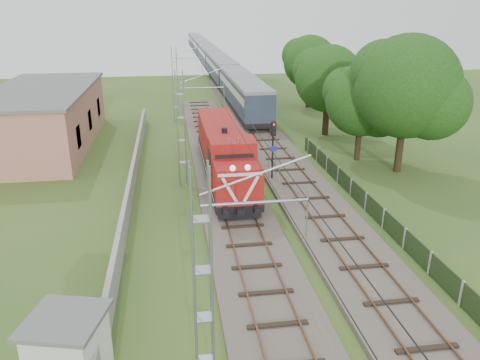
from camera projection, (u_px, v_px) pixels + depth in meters
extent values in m
plane|color=#2F5821|center=(254.00, 266.00, 22.80)|extent=(140.00, 140.00, 0.00)
cube|color=#6B6054|center=(235.00, 207.00, 29.25)|extent=(4.20, 70.00, 0.30)
cube|color=black|center=(235.00, 204.00, 29.18)|extent=(2.40, 70.00, 0.10)
cube|color=brown|center=(221.00, 203.00, 29.03)|extent=(0.08, 70.00, 0.05)
cube|color=brown|center=(248.00, 202.00, 29.27)|extent=(0.08, 70.00, 0.05)
cube|color=#6B6054|center=(270.00, 146.00, 42.01)|extent=(4.20, 80.00, 0.30)
cube|color=black|center=(270.00, 144.00, 41.94)|extent=(2.40, 80.00, 0.10)
cube|color=brown|center=(260.00, 144.00, 41.80)|extent=(0.08, 80.00, 0.05)
cube|color=brown|center=(279.00, 143.00, 42.04)|extent=(0.08, 80.00, 0.05)
cylinder|color=gray|center=(255.00, 203.00, 12.82)|extent=(3.00, 0.08, 0.08)
cylinder|color=gray|center=(202.00, 88.00, 31.38)|extent=(3.00, 0.08, 0.08)
cylinder|color=gray|center=(188.00, 58.00, 49.94)|extent=(3.00, 0.08, 0.08)
cylinder|color=black|center=(224.00, 106.00, 32.04)|extent=(0.03, 70.00, 0.03)
cylinder|color=black|center=(224.00, 87.00, 31.59)|extent=(0.03, 70.00, 0.03)
cube|color=#9E9E99|center=(133.00, 176.00, 32.77)|extent=(0.25, 40.00, 1.50)
cube|color=#B46D61|center=(44.00, 118.00, 42.12)|extent=(8.00, 20.00, 5.00)
cube|color=#606060|center=(40.00, 89.00, 41.22)|extent=(8.40, 20.40, 0.25)
cube|color=black|center=(78.00, 137.00, 37.20)|extent=(0.10, 1.60, 1.80)
cube|color=black|center=(89.00, 120.00, 42.77)|extent=(0.10, 1.60, 1.80)
cube|color=black|center=(98.00, 107.00, 48.34)|extent=(0.10, 1.60, 1.80)
cube|color=black|center=(384.00, 219.00, 26.50)|extent=(0.05, 32.00, 1.15)
cube|color=#9E9E99|center=(308.00, 146.00, 40.42)|extent=(0.12, 0.12, 1.20)
cube|color=black|center=(224.00, 166.00, 34.14)|extent=(2.82, 15.97, 0.47)
cube|color=black|center=(234.00, 196.00, 29.44)|extent=(2.07, 3.38, 0.47)
cube|color=black|center=(217.00, 150.00, 39.03)|extent=(2.07, 3.38, 0.47)
cube|color=black|center=(240.00, 215.00, 26.94)|extent=(2.44, 0.23, 0.33)
cube|color=#A51812|center=(237.00, 181.00, 27.36)|extent=(2.72, 2.35, 2.16)
sphere|color=white|center=(233.00, 168.00, 25.84)|extent=(0.34, 0.34, 0.34)
sphere|color=white|center=(248.00, 167.00, 25.95)|extent=(0.34, 0.34, 0.34)
cube|color=silver|center=(230.00, 190.00, 26.19)|extent=(0.94, 0.06, 1.57)
cube|color=silver|center=(251.00, 189.00, 26.36)|extent=(0.94, 0.06, 1.57)
cube|color=silver|center=(240.00, 175.00, 25.96)|extent=(2.54, 0.06, 0.17)
cube|color=#A51812|center=(232.00, 163.00, 29.35)|extent=(2.82, 2.25, 3.01)
cube|color=black|center=(235.00, 161.00, 28.13)|extent=(2.35, 0.06, 0.85)
cube|color=#A51812|center=(220.00, 139.00, 35.77)|extent=(2.63, 11.37, 2.44)
cylinder|color=black|center=(224.00, 131.00, 32.64)|extent=(0.41, 0.41, 0.38)
cylinder|color=gray|center=(229.00, 141.00, 28.05)|extent=(0.11, 0.11, 0.33)
cylinder|color=gray|center=(238.00, 140.00, 28.13)|extent=(0.11, 0.11, 0.33)
cube|color=black|center=(243.00, 104.00, 56.39)|extent=(2.98, 22.63, 0.51)
cube|color=#2E3D4E|center=(243.00, 91.00, 55.83)|extent=(3.09, 22.63, 2.78)
cube|color=beige|center=(243.00, 86.00, 55.65)|extent=(3.13, 21.72, 0.77)
cube|color=gray|center=(243.00, 78.00, 55.29)|extent=(3.14, 22.63, 0.36)
cube|color=black|center=(221.00, 77.00, 78.35)|extent=(2.98, 22.63, 0.51)
cube|color=#2E3D4E|center=(221.00, 67.00, 77.78)|extent=(3.09, 22.63, 2.78)
cube|color=beige|center=(221.00, 64.00, 77.60)|extent=(3.13, 21.72, 0.77)
cube|color=gray|center=(221.00, 58.00, 77.25)|extent=(3.14, 22.63, 0.36)
cube|color=black|center=(209.00, 62.00, 100.30)|extent=(2.98, 22.63, 0.51)
cube|color=#2E3D4E|center=(208.00, 54.00, 99.73)|extent=(3.09, 22.63, 2.78)
cube|color=beige|center=(208.00, 52.00, 99.55)|extent=(3.13, 21.72, 0.77)
cube|color=gray|center=(208.00, 47.00, 99.20)|extent=(3.14, 22.63, 0.36)
cube|color=black|center=(201.00, 53.00, 122.25)|extent=(2.98, 22.63, 0.51)
cube|color=#2E3D4E|center=(201.00, 46.00, 121.68)|extent=(3.09, 22.63, 2.78)
cube|color=beige|center=(201.00, 44.00, 121.51)|extent=(3.13, 21.72, 0.77)
cube|color=gray|center=(200.00, 40.00, 121.15)|extent=(3.14, 22.63, 0.36)
cube|color=black|center=(195.00, 46.00, 144.21)|extent=(2.98, 22.63, 0.51)
cube|color=#2E3D4E|center=(195.00, 40.00, 143.64)|extent=(3.09, 22.63, 2.78)
cube|color=beige|center=(195.00, 39.00, 143.46)|extent=(3.13, 21.72, 0.77)
cube|color=gray|center=(195.00, 35.00, 143.10)|extent=(3.14, 22.63, 0.36)
cylinder|color=black|center=(273.00, 152.00, 33.06)|extent=(0.13, 0.13, 4.52)
cube|color=black|center=(274.00, 129.00, 32.34)|extent=(0.35, 0.26, 0.99)
sphere|color=red|center=(274.00, 125.00, 32.13)|extent=(0.16, 0.16, 0.16)
sphere|color=black|center=(274.00, 129.00, 32.24)|extent=(0.16, 0.16, 0.16)
sphere|color=black|center=(274.00, 134.00, 32.35)|extent=(0.16, 0.16, 0.16)
cube|color=navy|center=(274.00, 149.00, 32.87)|extent=(0.50, 0.15, 0.36)
cube|color=silver|center=(69.00, 351.00, 15.45)|extent=(2.56, 2.56, 2.30)
cube|color=#606060|center=(64.00, 320.00, 15.02)|extent=(2.94, 2.94, 0.16)
cylinder|color=#342315|center=(358.00, 139.00, 38.19)|extent=(0.48, 0.48, 3.52)
sphere|color=#12360E|center=(362.00, 100.00, 37.08)|extent=(5.76, 5.76, 5.76)
sphere|color=#12360E|center=(379.00, 112.00, 36.72)|extent=(4.03, 4.03, 4.03)
sphere|color=#12360E|center=(346.00, 90.00, 37.66)|extent=(3.75, 3.75, 3.75)
cylinder|color=#342315|center=(400.00, 142.00, 35.26)|extent=(0.56, 0.56, 4.60)
sphere|color=#12360E|center=(407.00, 87.00, 33.81)|extent=(7.53, 7.53, 7.53)
sphere|color=#12360E|center=(433.00, 103.00, 33.33)|extent=(5.27, 5.27, 5.27)
sphere|color=#12360E|center=(383.00, 73.00, 34.56)|extent=(4.90, 4.90, 4.90)
cylinder|color=#342315|center=(326.00, 115.00, 45.84)|extent=(0.61, 0.61, 3.91)
sphere|color=#12360E|center=(328.00, 79.00, 44.61)|extent=(6.40, 6.40, 6.40)
sphere|color=#12360E|center=(344.00, 89.00, 44.20)|extent=(4.48, 4.48, 4.48)
sphere|color=#12360E|center=(314.00, 70.00, 45.25)|extent=(4.16, 4.16, 4.16)
cylinder|color=#342315|center=(308.00, 91.00, 58.78)|extent=(0.57, 0.57, 3.97)
sphere|color=#12360E|center=(310.00, 62.00, 57.53)|extent=(6.50, 6.50, 6.50)
sphere|color=#12360E|center=(322.00, 70.00, 57.12)|extent=(4.55, 4.55, 4.55)
sphere|color=#12360E|center=(299.00, 55.00, 58.18)|extent=(4.22, 4.22, 4.22)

